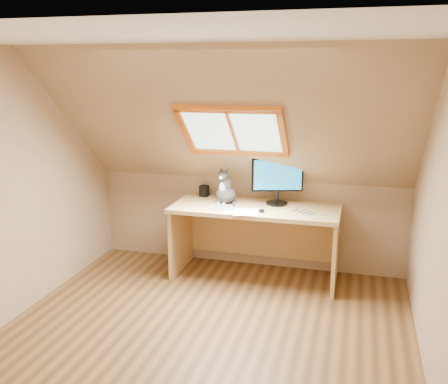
% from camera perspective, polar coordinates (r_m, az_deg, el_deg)
% --- Properties ---
extents(ground, '(3.50, 3.50, 0.00)m').
position_cam_1_polar(ground, '(4.37, -2.58, -16.38)').
color(ground, brown).
rests_on(ground, ground).
extents(room_shell, '(3.52, 3.52, 2.41)m').
position_cam_1_polar(room_shell, '(3.77, -3.24, 2.06)').
color(room_shell, tan).
rests_on(room_shell, ground).
extents(desk, '(1.75, 0.77, 0.80)m').
position_cam_1_polar(desk, '(5.39, 3.77, -3.84)').
color(desk, tan).
rests_on(desk, ground).
extents(monitor, '(0.53, 0.23, 0.50)m').
position_cam_1_polar(monitor, '(5.28, 6.12, 1.60)').
color(monitor, black).
rests_on(monitor, desk).
extents(cat, '(0.28, 0.31, 0.40)m').
position_cam_1_polar(cat, '(5.34, 0.18, 0.22)').
color(cat, '#3D3836').
rests_on(cat, desk).
extents(desk_speaker, '(0.10, 0.10, 0.13)m').
position_cam_1_polar(desk_speaker, '(5.64, -2.28, 0.12)').
color(desk_speaker, black).
rests_on(desk_speaker, desk).
extents(graphics_tablet, '(0.27, 0.20, 0.01)m').
position_cam_1_polar(graphics_tablet, '(5.18, -0.14, -1.78)').
color(graphics_tablet, '#B2B2B7').
rests_on(graphics_tablet, desk).
extents(mouse, '(0.06, 0.10, 0.03)m').
position_cam_1_polar(mouse, '(5.03, 4.30, -2.17)').
color(mouse, black).
rests_on(mouse, desk).
extents(papers, '(0.35, 0.30, 0.01)m').
position_cam_1_polar(papers, '(5.04, 1.63, -2.24)').
color(papers, white).
rests_on(papers, desk).
extents(cables, '(0.51, 0.26, 0.01)m').
position_cam_1_polar(cables, '(5.08, 8.01, -2.24)').
color(cables, silver).
rests_on(cables, desk).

